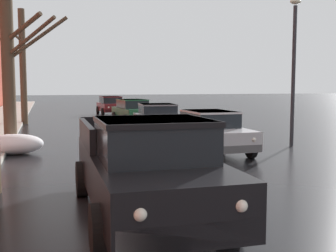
% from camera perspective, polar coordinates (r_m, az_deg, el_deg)
% --- Properties ---
extents(snow_bank_near_corner_left, '(1.85, 1.00, 0.67)m').
position_cam_1_polar(snow_bank_near_corner_left, '(14.64, -20.46, -2.38)').
color(snow_bank_near_corner_left, white).
rests_on(snow_bank_near_corner_left, ground).
extents(bare_tree_mid_block, '(2.20, 2.02, 6.12)m').
position_cam_1_polar(bare_tree_mid_block, '(15.05, -20.91, 8.85)').
color(bare_tree_mid_block, '#4C3D2D').
rests_on(bare_tree_mid_block, ground).
extents(bare_tree_far_down_block, '(2.93, 2.38, 6.67)m').
position_cam_1_polar(bare_tree_far_down_block, '(25.82, -19.44, 8.14)').
color(bare_tree_far_down_block, '#4C3D2D').
rests_on(bare_tree_far_down_block, ground).
extents(pickup_truck_black_approaching_near_lane, '(2.19, 5.33, 1.76)m').
position_cam_1_polar(pickup_truck_black_approaching_near_lane, '(7.14, -3.19, -5.63)').
color(pickup_truck_black_approaching_near_lane, black).
rests_on(pickup_truck_black_approaching_near_lane, ground).
extents(sedan_silver_parked_kerbside_close, '(1.87, 4.03, 1.42)m').
position_cam_1_polar(sedan_silver_parked_kerbside_close, '(14.01, 5.89, -0.65)').
color(sedan_silver_parked_kerbside_close, '#B7B7BC').
rests_on(sedan_silver_parked_kerbside_close, ground).
extents(sedan_grey_parked_kerbside_mid, '(2.28, 4.05, 1.42)m').
position_cam_1_polar(sedan_grey_parked_kerbside_mid, '(19.09, -1.42, 1.04)').
color(sedan_grey_parked_kerbside_mid, slate).
rests_on(sedan_grey_parked_kerbside_mid, ground).
extents(sedan_green_parked_far_down_block, '(2.20, 4.05, 1.42)m').
position_cam_1_polar(sedan_green_parked_far_down_block, '(25.41, -4.84, 2.16)').
color(sedan_green_parked_far_down_block, '#1E5633').
rests_on(sedan_green_parked_far_down_block, ground).
extents(sedan_maroon_queued_behind_truck, '(1.96, 4.03, 1.42)m').
position_cam_1_polar(sedan_maroon_queued_behind_truck, '(32.50, -7.85, 2.88)').
color(sedan_maroon_queued_behind_truck, maroon).
rests_on(sedan_maroon_queued_behind_truck, ground).
extents(street_lamp_post, '(0.44, 0.24, 5.40)m').
position_cam_1_polar(street_lamp_post, '(16.11, 16.89, 8.14)').
color(street_lamp_post, '#28282D').
rests_on(street_lamp_post, ground).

